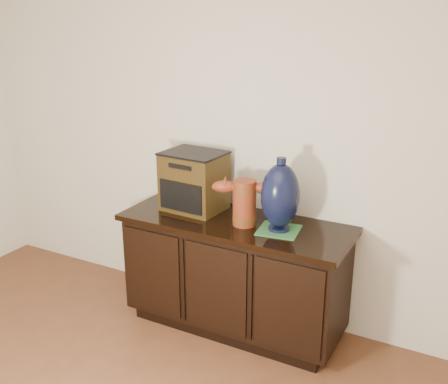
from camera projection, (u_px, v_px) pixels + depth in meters
The scene contains 6 objects.
sideboard at pixel (235, 274), 3.38m from camera, with size 1.46×0.56×0.75m.
terracotta_vessel at pixel (245, 200), 3.16m from camera, with size 0.39×0.22×0.28m.
tv_radio at pixel (194, 181), 3.41m from camera, with size 0.40×0.33×0.39m.
green_mat at pixel (279, 230), 3.12m from camera, with size 0.24×0.24×0.01m, color #2E6833.
lamp_base at pixel (280, 196), 3.05m from camera, with size 0.26×0.26×0.44m.
spray_can at pixel (250, 206), 3.28m from camera, with size 0.06×0.06×0.17m.
Camera 1 is at (1.37, -0.48, 1.98)m, focal length 42.00 mm.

